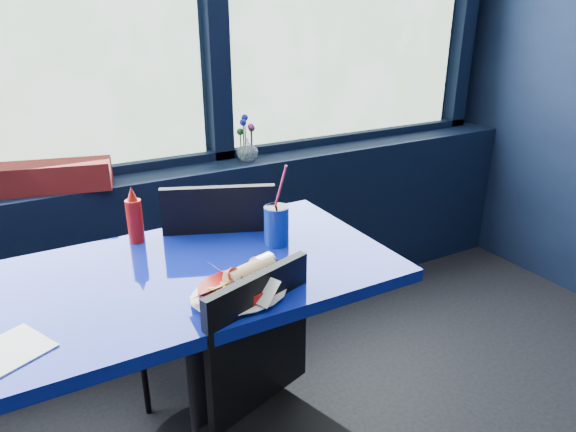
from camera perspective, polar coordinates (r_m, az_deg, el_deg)
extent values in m
plane|color=black|center=(2.36, -27.68, 20.08)|extent=(5.00, 0.00, 5.00)
cube|color=black|center=(2.48, -23.04, -5.80)|extent=(5.00, 0.26, 0.80)
cube|color=black|center=(2.41, -24.73, 3.69)|extent=(4.80, 0.08, 0.06)
cylinder|color=black|center=(1.83, -9.23, -17.07)|extent=(0.12, 0.12, 0.68)
cube|color=navy|center=(1.62, -10.08, -6.26)|extent=(1.20, 0.70, 0.04)
cube|color=black|center=(1.46, -3.20, -13.69)|extent=(0.35, 0.14, 0.42)
cube|color=black|center=(2.11, -10.96, -7.97)|extent=(0.54, 0.54, 0.04)
cube|color=black|center=(1.86, -7.50, -3.39)|extent=(0.38, 0.18, 0.45)
cylinder|color=black|center=(2.38, -5.95, -10.51)|extent=(0.02, 0.02, 0.42)
cylinder|color=black|center=(2.08, -5.71, -15.76)|extent=(0.02, 0.02, 0.42)
cylinder|color=black|center=(2.40, -14.61, -10.78)|extent=(0.02, 0.02, 0.42)
cylinder|color=black|center=(2.12, -15.77, -15.98)|extent=(0.02, 0.02, 0.42)
cube|color=maroon|center=(2.30, -26.12, 3.84)|extent=(0.59, 0.28, 0.11)
imported|color=silver|center=(2.51, -4.55, 7.35)|extent=(0.12, 0.12, 0.11)
cylinder|color=#1E5919|center=(2.49, -4.94, 8.05)|extent=(0.01, 0.01, 0.17)
sphere|color=#1C22A8|center=(2.47, -5.02, 10.33)|extent=(0.03, 0.03, 0.03)
cylinder|color=#1E5919|center=(2.50, -4.09, 7.84)|extent=(0.01, 0.01, 0.15)
sphere|color=#D13D7D|center=(2.48, -4.15, 9.85)|extent=(0.03, 0.03, 0.03)
cylinder|color=#1E5919|center=(2.51, -4.75, 8.37)|extent=(0.01, 0.01, 0.19)
sphere|color=#1C22A8|center=(2.49, -4.83, 10.83)|extent=(0.03, 0.03, 0.03)
cylinder|color=#1E5919|center=(2.50, -5.27, 7.55)|extent=(0.01, 0.01, 0.13)
sphere|color=#1E5919|center=(2.48, -5.34, 9.30)|extent=(0.03, 0.03, 0.03)
cylinder|color=#1E5919|center=(2.52, -4.02, 7.83)|extent=(0.01, 0.01, 0.14)
sphere|color=#1E5919|center=(2.50, -4.07, 9.70)|extent=(0.03, 0.03, 0.03)
cylinder|color=#AA100B|center=(1.43, -5.44, -8.17)|extent=(0.26, 0.26, 0.04)
cylinder|color=white|center=(1.43, -5.43, -8.50)|extent=(0.25, 0.25, 0.00)
cylinder|color=silver|center=(1.47, -2.71, -5.75)|extent=(0.07, 0.09, 0.08)
sphere|color=brown|center=(1.39, -5.58, -7.32)|extent=(0.05, 0.05, 0.05)
cylinder|color=red|center=(1.39, -6.07, -6.55)|extent=(0.05, 0.05, 0.01)
cylinder|color=#AA100B|center=(1.80, -16.64, -0.54)|extent=(0.05, 0.05, 0.15)
cone|color=#AA100B|center=(1.76, -16.98, 2.41)|extent=(0.04, 0.04, 0.05)
cylinder|color=navy|center=(1.71, -1.29, -1.05)|extent=(0.08, 0.08, 0.13)
cylinder|color=black|center=(1.69, -1.31, 0.93)|extent=(0.08, 0.08, 0.01)
cylinder|color=#D92D48|center=(1.66, -0.94, 2.84)|extent=(0.03, 0.06, 0.18)
cube|color=white|center=(1.39, -28.49, -12.97)|extent=(0.21, 0.21, 0.00)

